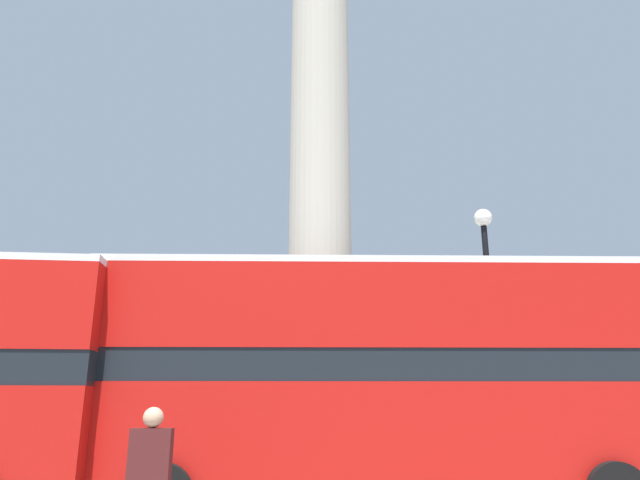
# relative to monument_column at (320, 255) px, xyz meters

# --- Properties ---
(monument_column) EXTENTS (5.79, 5.79, 20.31)m
(monument_column) POSITION_rel_monument_column_xyz_m (0.00, 0.00, 0.00)
(monument_column) COLOR #ADA593
(monument_column) RESTS_ON ground_plane
(bus_a) EXTENTS (10.31, 3.52, 4.36)m
(bus_a) POSITION_rel_monument_column_xyz_m (0.67, -3.70, -3.23)
(bus_a) COLOR #B7140F
(bus_a) RESTS_ON ground_plane
(street_lamp) EXTENTS (0.43, 0.43, 6.39)m
(street_lamp) POSITION_rel_monument_column_xyz_m (3.74, -1.87, -2.05)
(street_lamp) COLOR black
(street_lamp) RESTS_ON ground_plane
(pedestrian_near_lamp) EXTENTS (0.49, 0.24, 1.83)m
(pedestrian_near_lamp) POSITION_rel_monument_column_xyz_m (-2.78, -7.11, -4.58)
(pedestrian_near_lamp) COLOR #28282D
(pedestrian_near_lamp) RESTS_ON ground_plane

